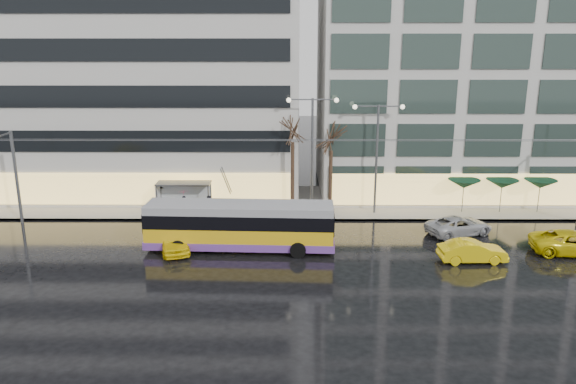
{
  "coord_description": "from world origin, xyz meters",
  "views": [
    {
      "loc": [
        0.35,
        -31.79,
        13.44
      ],
      "look_at": [
        0.17,
        5.0,
        3.4
      ],
      "focal_mm": 35.0,
      "sensor_mm": 36.0,
      "label": 1
    }
  ],
  "objects_px": {
    "bus_shelter": "(180,190)",
    "street_lamp_near": "(312,140)",
    "trolleybus": "(240,227)",
    "taxi_a": "(173,240)"
  },
  "relations": [
    {
      "from": "trolleybus",
      "to": "street_lamp_near",
      "type": "relative_size",
      "value": 1.37
    },
    {
      "from": "taxi_a",
      "to": "trolleybus",
      "type": "bearing_deg",
      "value": -17.32
    },
    {
      "from": "trolleybus",
      "to": "street_lamp_near",
      "type": "xyz_separation_m",
      "value": [
        4.97,
        7.8,
        4.45
      ]
    },
    {
      "from": "bus_shelter",
      "to": "taxi_a",
      "type": "height_order",
      "value": "bus_shelter"
    },
    {
      "from": "street_lamp_near",
      "to": "taxi_a",
      "type": "bearing_deg",
      "value": -139.54
    },
    {
      "from": "bus_shelter",
      "to": "taxi_a",
      "type": "xyz_separation_m",
      "value": [
        1.0,
        -7.89,
        -1.23
      ]
    },
    {
      "from": "bus_shelter",
      "to": "street_lamp_near",
      "type": "height_order",
      "value": "street_lamp_near"
    },
    {
      "from": "trolleybus",
      "to": "taxi_a",
      "type": "distance_m",
      "value": 4.49
    },
    {
      "from": "bus_shelter",
      "to": "street_lamp_near",
      "type": "xyz_separation_m",
      "value": [
        10.38,
        0.11,
        4.03
      ]
    },
    {
      "from": "taxi_a",
      "to": "bus_shelter",
      "type": "bearing_deg",
      "value": 77.26
    }
  ]
}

